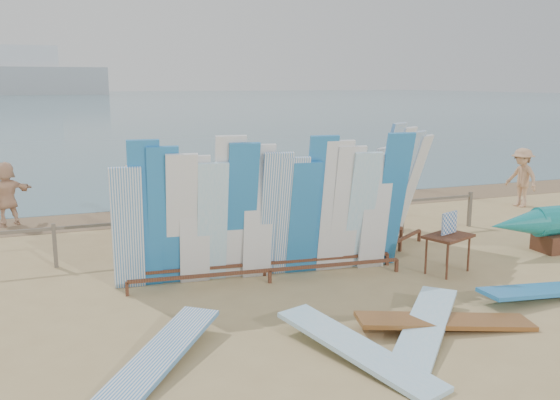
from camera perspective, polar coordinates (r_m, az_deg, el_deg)
name	(u,v)px	position (r m, az deg, el deg)	size (l,w,h in m)	color
ground	(296,292)	(10.63, 1.59, -8.83)	(160.00, 160.00, 0.00)	tan
ocean	(77,100)	(137.36, -18.96, 9.13)	(320.00, 240.00, 0.02)	#476F7F
wet_sand_strip	(204,211)	(17.27, -7.33, -1.04)	(40.00, 2.60, 0.01)	#83684A
distant_ship	(27,77)	(189.45, -23.21, 10.87)	(45.00, 8.00, 14.00)	#999EA3
fence	(246,221)	(13.17, -3.26, -2.02)	(12.08, 0.08, 0.90)	#716555
main_surfboard_rack	(267,215)	(10.94, -1.27, -1.48)	(5.58, 1.21, 2.76)	brown
side_surfboard_rack	(392,193)	(13.14, 10.76, 0.68)	(2.45, 1.95, 2.85)	brown
vendor_table	(448,253)	(12.00, 15.83, -4.89)	(1.08, 0.93, 1.21)	brown
flat_board_b	(425,335)	(9.19, 13.80, -12.49)	(0.56, 2.70, 0.07)	#9BD6F8
flat_board_e	(159,368)	(8.16, -11.60, -15.56)	(0.56, 2.70, 0.07)	white
flat_board_d	(548,297)	(11.36, 24.38, -8.53)	(0.56, 2.70, 0.07)	#277AC3
flat_board_a	(356,359)	(8.30, 7.34, -14.94)	(0.56, 2.70, 0.07)	#9BD6F8
flat_board_c	(445,329)	(9.47, 15.58, -11.85)	(0.56, 2.70, 0.07)	brown
beach_chair_left	(292,228)	(14.09, 1.20, -2.73)	(0.72, 0.73, 0.84)	#B8132B
beach_chair_right	(306,221)	(14.82, 2.48, -2.02)	(0.66, 0.68, 0.86)	#B8132B
stroller	(352,209)	(15.34, 6.98, -0.87)	(0.77, 0.94, 1.13)	#B8132B
beachgoer_2	(139,207)	(14.13, -13.40, -0.65)	(0.79, 0.38, 1.62)	beige
beachgoer_6	(329,196)	(14.55, 4.71, 0.39)	(0.90, 0.43, 1.84)	tan
beachgoer_4	(202,200)	(14.50, -7.50, 0.04)	(1.00, 0.43, 1.70)	#8C6042
beachgoer_8	(375,191)	(15.57, 9.11, 0.87)	(0.86, 0.41, 1.76)	beige
beachgoer_11	(6,194)	(16.78, -24.85, 0.54)	(1.55, 0.50, 1.67)	beige
beachgoer_7	(336,189)	(15.81, 5.37, 1.02)	(0.62, 0.34, 1.71)	#8C6042
beachgoer_3	(132,194)	(16.01, -14.05, 0.56)	(1.00, 0.41, 1.55)	tan
beachgoer_extra_0	(522,178)	(18.98, 22.23, 2.01)	(1.13, 0.47, 1.75)	tan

